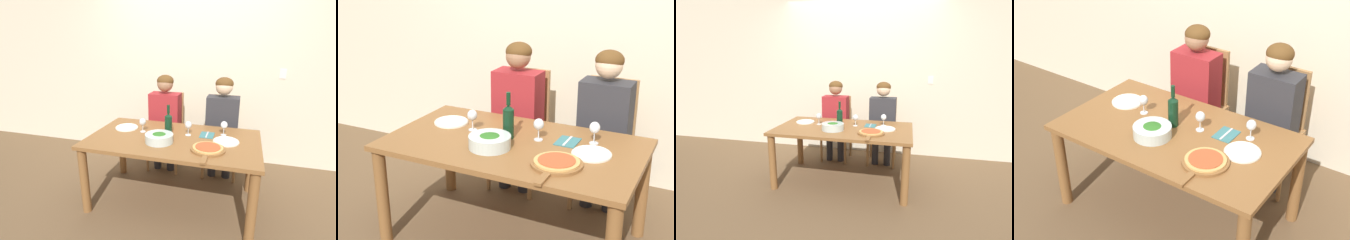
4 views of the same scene
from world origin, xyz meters
The scene contains 16 objects.
ground_plane centered at (0.00, 0.00, 0.00)m, with size 40.00×40.00×0.00m, color brown.
back_wall centered at (0.00, 1.24, 1.35)m, with size 10.00×0.06×2.70m.
dining_table centered at (0.00, 0.00, 0.61)m, with size 1.69×0.96×0.72m.
chair_left centered at (-0.30, 0.82, 0.53)m, with size 0.42×0.42×0.99m.
chair_right centered at (0.42, 0.82, 0.53)m, with size 0.42×0.42×0.99m.
person_woman centered at (-0.30, 0.70, 0.76)m, with size 0.47×0.51×1.25m.
person_man centered at (0.42, 0.70, 0.76)m, with size 0.47×0.51×1.25m.
wine_bottle centered at (-0.07, 0.06, 0.85)m, with size 0.08×0.08×0.32m.
broccoli_bowl centered at (-0.10, -0.14, 0.77)m, with size 0.27×0.27×0.09m.
dinner_plate_left centered at (-0.57, 0.14, 0.73)m, with size 0.25×0.25×0.02m.
dinner_plate_right centered at (0.52, 0.03, 0.73)m, with size 0.25×0.25×0.02m.
pizza_on_board centered at (0.38, -0.21, 0.74)m, with size 0.31×0.45×0.04m.
wine_glass_left centered at (-0.36, 0.08, 0.83)m, with size 0.07×0.07×0.15m.
wine_glass_right centered at (0.48, 0.22, 0.83)m, with size 0.07×0.07×0.15m.
wine_glass_centre centered at (0.13, 0.11, 0.83)m, with size 0.07×0.07×0.15m.
fork_on_napkin centered at (0.32, 0.17, 0.73)m, with size 0.14×0.18×0.01m.
Camera 1 is at (0.64, -2.37, 1.69)m, focal length 28.00 mm.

